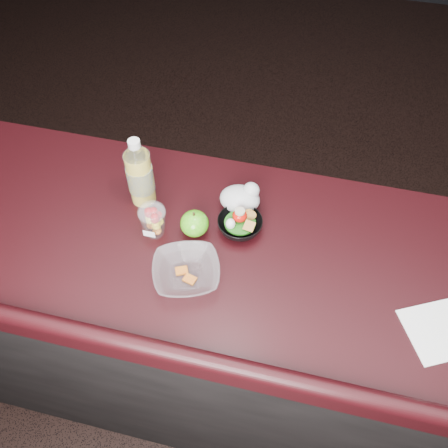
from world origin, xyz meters
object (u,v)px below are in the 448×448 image
at_px(snack_bowl, 240,224).
at_px(lemonade_bottle, 140,176).
at_px(green_apple, 194,224).
at_px(takeout_bowl, 186,272).
at_px(fruit_cup, 153,219).

bearing_deg(snack_bowl, lemonade_bottle, 171.49).
bearing_deg(lemonade_bottle, green_apple, -24.96).
distance_m(lemonade_bottle, takeout_bowl, 0.33).
bearing_deg(fruit_cup, green_apple, 14.06).
distance_m(fruit_cup, green_apple, 0.12).
distance_m(lemonade_bottle, snack_bowl, 0.33).
distance_m(fruit_cup, takeout_bowl, 0.19).
relative_size(lemonade_bottle, snack_bowl, 1.60).
height_order(snack_bowl, takeout_bowl, snack_bowl).
height_order(fruit_cup, takeout_bowl, fruit_cup).
xyz_separation_m(fruit_cup, green_apple, (0.12, 0.03, -0.02)).
bearing_deg(snack_bowl, fruit_cup, -163.79).
xyz_separation_m(fruit_cup, takeout_bowl, (0.14, -0.13, -0.04)).
relative_size(fruit_cup, snack_bowl, 0.76).
bearing_deg(green_apple, snack_bowl, 18.15).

